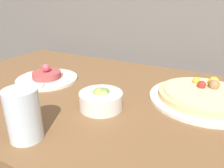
{
  "coord_description": "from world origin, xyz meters",
  "views": [
    {
      "loc": [
        0.3,
        -0.21,
        1.1
      ],
      "look_at": [
        -0.02,
        0.4,
        0.81
      ],
      "focal_mm": 35.0,
      "sensor_mm": 36.0,
      "label": 1
    }
  ],
  "objects": [
    {
      "name": "dining_table",
      "position": [
        0.0,
        0.4,
        0.68
      ],
      "size": [
        1.49,
        0.8,
        0.77
      ],
      "color": "brown",
      "rests_on": "ground_plane"
    },
    {
      "name": "drinking_glass",
      "position": [
        -0.09,
        0.09,
        0.84
      ],
      "size": [
        0.08,
        0.08,
        0.13
      ],
      "color": "silver",
      "rests_on": "dining_table"
    },
    {
      "name": "tartare_plate",
      "position": [
        -0.33,
        0.41,
        0.79
      ],
      "size": [
        0.25,
        0.25,
        0.07
      ],
      "color": "silver",
      "rests_on": "dining_table"
    },
    {
      "name": "pizza_plate",
      "position": [
        0.27,
        0.51,
        0.79
      ],
      "size": [
        0.35,
        0.35,
        0.06
      ],
      "color": "silver",
      "rests_on": "dining_table"
    },
    {
      "name": "small_bowl",
      "position": [
        -0.01,
        0.3,
        0.8
      ],
      "size": [
        0.13,
        0.13,
        0.07
      ],
      "color": "silver",
      "rests_on": "dining_table"
    }
  ]
}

